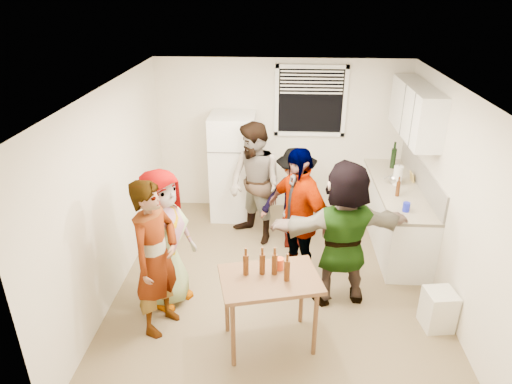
# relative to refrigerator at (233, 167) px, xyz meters

# --- Properties ---
(room) EXTENTS (4.00, 4.50, 2.50)m
(room) POSITION_rel_refrigerator_xyz_m (0.75, -1.88, -0.85)
(room) COLOR #EDE5D0
(room) RESTS_ON ground
(window) EXTENTS (1.12, 0.10, 1.06)m
(window) POSITION_rel_refrigerator_xyz_m (1.20, 0.33, 1.00)
(window) COLOR white
(window) RESTS_ON room
(refrigerator) EXTENTS (0.70, 0.70, 1.70)m
(refrigerator) POSITION_rel_refrigerator_xyz_m (0.00, 0.00, 0.00)
(refrigerator) COLOR white
(refrigerator) RESTS_ON ground
(counter_lower) EXTENTS (0.60, 2.20, 0.86)m
(counter_lower) POSITION_rel_refrigerator_xyz_m (2.45, -0.73, -0.42)
(counter_lower) COLOR white
(counter_lower) RESTS_ON ground
(countertop) EXTENTS (0.64, 2.22, 0.04)m
(countertop) POSITION_rel_refrigerator_xyz_m (2.45, -0.73, 0.03)
(countertop) COLOR #C2B69B
(countertop) RESTS_ON counter_lower
(backsplash) EXTENTS (0.03, 2.20, 0.36)m
(backsplash) POSITION_rel_refrigerator_xyz_m (2.74, -0.73, 0.23)
(backsplash) COLOR beige
(backsplash) RESTS_ON countertop
(upper_cabinets) EXTENTS (0.34, 1.60, 0.70)m
(upper_cabinets) POSITION_rel_refrigerator_xyz_m (2.58, -0.53, 1.10)
(upper_cabinets) COLOR white
(upper_cabinets) RESTS_ON room
(kettle) EXTENTS (0.24, 0.20, 0.19)m
(kettle) POSITION_rel_refrigerator_xyz_m (2.40, -0.63, 0.05)
(kettle) COLOR silver
(kettle) RESTS_ON countertop
(paper_towel) EXTENTS (0.13, 0.13, 0.28)m
(paper_towel) POSITION_rel_refrigerator_xyz_m (2.43, -0.66, 0.05)
(paper_towel) COLOR white
(paper_towel) RESTS_ON countertop
(wine_bottle) EXTENTS (0.08, 0.08, 0.31)m
(wine_bottle) POSITION_rel_refrigerator_xyz_m (2.50, -0.02, 0.05)
(wine_bottle) COLOR black
(wine_bottle) RESTS_ON countertop
(beer_bottle_counter) EXTENTS (0.05, 0.05, 0.21)m
(beer_bottle_counter) POSITION_rel_refrigerator_xyz_m (2.35, -1.05, 0.05)
(beer_bottle_counter) COLOR #47230C
(beer_bottle_counter) RESTS_ON countertop
(blue_cup) EXTENTS (0.09, 0.09, 0.12)m
(blue_cup) POSITION_rel_refrigerator_xyz_m (2.36, -1.50, 0.05)
(blue_cup) COLOR #1822DA
(blue_cup) RESTS_ON countertop
(picture_frame) EXTENTS (0.02, 0.16, 0.13)m
(picture_frame) POSITION_rel_refrigerator_xyz_m (2.67, -0.53, 0.12)
(picture_frame) COLOR gold
(picture_frame) RESTS_ON countertop
(trash_bin) EXTENTS (0.36, 0.36, 0.46)m
(trash_bin) POSITION_rel_refrigerator_xyz_m (2.56, -2.59, -0.60)
(trash_bin) COLOR silver
(trash_bin) RESTS_ON ground
(serving_table) EXTENTS (1.13, 0.88, 0.84)m
(serving_table) POSITION_rel_refrigerator_xyz_m (0.68, -2.95, -0.85)
(serving_table) COLOR brown
(serving_table) RESTS_ON ground
(beer_bottle_table) EXTENTS (0.06, 0.06, 0.23)m
(beer_bottle_table) POSITION_rel_refrigerator_xyz_m (0.72, -2.88, -0.01)
(beer_bottle_table) COLOR #47230C
(beer_bottle_table) RESTS_ON serving_table
(red_cup) EXTENTS (0.09, 0.09, 0.13)m
(red_cup) POSITION_rel_refrigerator_xyz_m (0.77, -2.79, -0.01)
(red_cup) COLOR red
(red_cup) RESTS_ON serving_table
(guest_grey) EXTENTS (1.89, 1.61, 0.54)m
(guest_grey) POSITION_rel_refrigerator_xyz_m (-0.57, -2.29, -0.85)
(guest_grey) COLOR gray
(guest_grey) RESTS_ON ground
(guest_stripe) EXTENTS (1.91, 1.26, 0.43)m
(guest_stripe) POSITION_rel_refrigerator_xyz_m (-0.54, -2.75, -0.85)
(guest_stripe) COLOR #141933
(guest_stripe) RESTS_ON ground
(guest_back_left) EXTENTS (1.88, 1.90, 0.68)m
(guest_back_left) POSITION_rel_refrigerator_xyz_m (0.39, -0.77, -0.85)
(guest_back_left) COLOR brown
(guest_back_left) RESTS_ON ground
(guest_back_right) EXTENTS (1.08, 1.57, 0.56)m
(guest_back_right) POSITION_rel_refrigerator_xyz_m (0.98, -0.93, -0.85)
(guest_back_right) COLOR #3F3F44
(guest_back_right) RESTS_ON ground
(guest_black) EXTENTS (2.08, 1.98, 0.44)m
(guest_black) POSITION_rel_refrigerator_xyz_m (0.98, -1.77, -0.85)
(guest_black) COLOR black
(guest_black) RESTS_ON ground
(guest_orange) EXTENTS (1.98, 2.08, 0.53)m
(guest_orange) POSITION_rel_refrigerator_xyz_m (1.50, -2.13, -0.85)
(guest_orange) COLOR #B86B3D
(guest_orange) RESTS_ON ground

